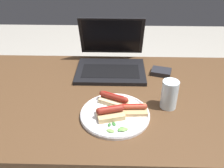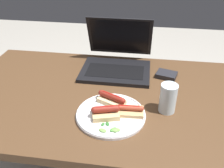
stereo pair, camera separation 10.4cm
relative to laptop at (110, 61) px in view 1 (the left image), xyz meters
The scene contains 9 objects.
desk 0.27m from the laptop, 89.39° to the right, with size 1.33×0.76×0.71m.
laptop is the anchor object (origin of this frame).
plate 0.39m from the laptop, 85.64° to the right, with size 0.27×0.27×0.02m.
sausage_toast_left 0.40m from the laptop, 88.23° to the right, with size 0.11×0.09×0.05m.
sausage_toast_middle 0.38m from the laptop, 75.25° to the right, with size 0.12×0.07×0.04m.
sausage_toast_right 0.31m from the laptop, 85.83° to the right, with size 0.13×0.10×0.04m.
salad_pile 0.47m from the laptop, 84.72° to the right, with size 0.08×0.06×0.01m.
drinking_glass 0.40m from the laptop, 52.78° to the right, with size 0.06×0.06×0.12m.
external_drive 0.26m from the laptop, 11.47° to the right, with size 0.11×0.10×0.02m.
Camera 1 is at (0.04, -0.89, 1.32)m, focal length 40.00 mm.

